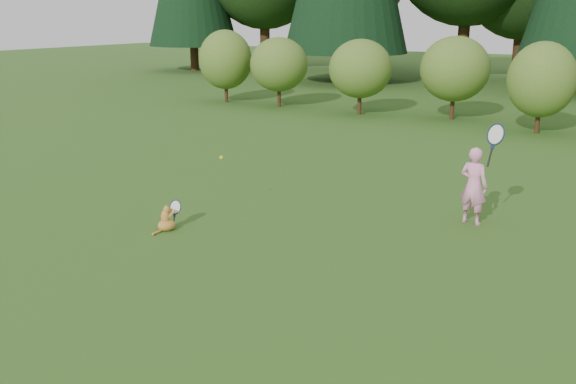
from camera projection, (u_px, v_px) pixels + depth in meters
The scene contains 5 objects.
ground at pixel (249, 246), 9.76m from camera, with size 100.00×100.00×0.00m, color #235217.
shrub_row at pixel (487, 80), 20.04m from camera, with size 28.00×3.00×2.80m, color #426F22, non-canonical shape.
child at pixel (474, 184), 10.65m from camera, with size 0.77×0.53×1.95m.
cat at pixel (167, 217), 10.43m from camera, with size 0.40×0.62×0.58m.
tennis_ball at pixel (221, 158), 11.19m from camera, with size 0.07×0.07×0.07m.
Camera 1 is at (5.30, -7.51, 3.43)m, focal length 40.00 mm.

